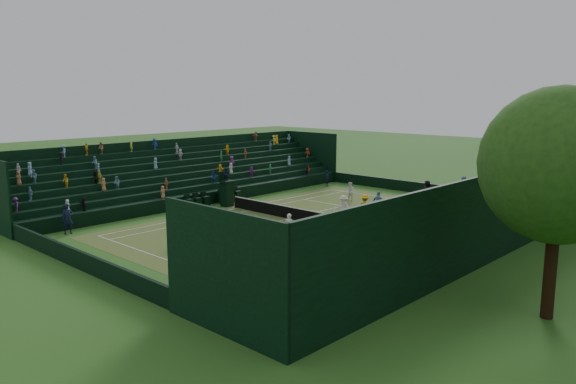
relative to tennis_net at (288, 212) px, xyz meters
name	(u,v)px	position (x,y,z in m)	size (l,w,h in m)	color
ground	(288,219)	(0.00, 0.00, -0.53)	(160.00, 160.00, 0.00)	#2E611E
court_surface	(288,219)	(0.00, 0.00, -0.52)	(12.97, 26.77, 0.01)	#366F25
perimeter_wall_north	(406,186)	(0.00, 15.88, -0.03)	(17.17, 0.20, 1.00)	black
perimeter_wall_south	(78,259)	(0.00, -15.88, -0.03)	(17.17, 0.20, 1.00)	black
perimeter_wall_east	(387,232)	(8.48, 0.00, -0.03)	(0.20, 31.77, 1.00)	black
perimeter_wall_west	(213,197)	(-8.48, 0.00, -0.03)	(0.20, 31.77, 1.00)	black
north_grandstand	(450,227)	(12.66, 0.00, 1.02)	(6.60, 32.00, 4.90)	black
south_grandstand	(183,180)	(-12.66, 0.00, 1.02)	(6.60, 32.00, 4.90)	black
tennis_net	(288,212)	(0.00, 0.00, 0.00)	(11.67, 0.10, 1.06)	black
umpire_chair	(227,190)	(-6.78, 0.00, 0.81)	(1.00, 1.00, 3.13)	black
courtside_chairs	(214,199)	(-7.91, -0.41, -0.06)	(0.57, 5.53, 1.23)	black
player_near_west	(185,228)	(-0.24, -8.93, 0.39)	(0.90, 0.59, 1.84)	white
player_near_east	(289,227)	(3.97, -4.08, 0.31)	(0.61, 0.40, 1.67)	white
player_far_west	(351,192)	(-0.91, 8.66, 0.27)	(0.78, 0.61, 1.60)	white
player_far_east	(343,207)	(2.71, 3.00, 0.32)	(1.09, 0.63, 1.69)	white
line_judge_north	(327,178)	(-7.13, 13.10, 0.27)	(0.58, 0.38, 1.59)	black
line_judge_south	(68,219)	(-7.42, -12.91, 0.48)	(0.73, 0.48, 2.01)	black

